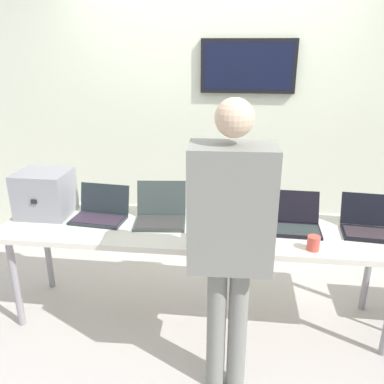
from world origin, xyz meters
name	(u,v)px	position (x,y,z in m)	size (l,w,h in m)	color
ground	(197,318)	(0.00, 0.00, -0.02)	(8.00, 8.00, 0.04)	#B9B1AE
back_wall	(212,114)	(0.01, 1.13, 1.36)	(8.00, 0.11, 2.70)	silver
workbench	(197,233)	(0.00, 0.00, 0.70)	(2.76, 0.70, 0.76)	silver
equipment_box	(45,193)	(-1.14, 0.08, 0.92)	(0.37, 0.33, 0.33)	gray
laptop_station_0	(101,212)	(-0.72, 0.05, 0.81)	(0.40, 0.31, 0.23)	#20282C
laptop_station_1	(161,213)	(-0.27, 0.06, 0.82)	(0.39, 0.37, 0.26)	#333D3B
laptop_station_2	(228,215)	(0.21, 0.10, 0.81)	(0.39, 0.37, 0.24)	#202526
laptop_station_3	(295,221)	(0.67, 0.06, 0.81)	(0.35, 0.34, 0.23)	black
laptop_station_4	(367,224)	(1.15, 0.06, 0.81)	(0.36, 0.34, 0.23)	black
person	(230,229)	(0.24, -0.62, 1.05)	(0.45, 0.60, 1.73)	gray
coffee_mug	(313,243)	(0.75, -0.25, 0.80)	(0.08, 0.08, 0.09)	#D54C3E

